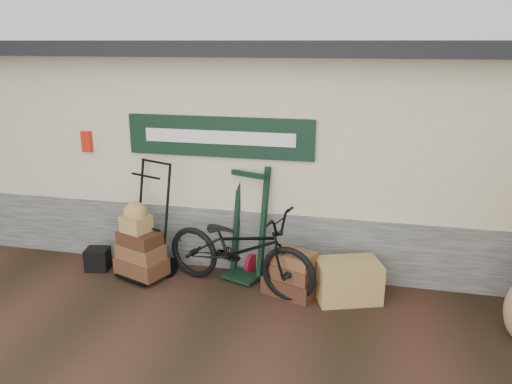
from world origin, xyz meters
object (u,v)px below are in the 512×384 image
green_barrow (248,223)px  wicker_hamper (348,280)px  black_trunk (98,259)px  porter_trolley (148,219)px  bicycle (239,244)px  suitcase_stack (291,272)px

green_barrow → wicker_hamper: 1.55m
green_barrow → black_trunk: (-2.17, -0.30, -0.63)m
porter_trolley → bicycle: size_ratio=0.75×
green_barrow → bicycle: 0.41m
porter_trolley → black_trunk: porter_trolley is taller
green_barrow → black_trunk: 2.28m
porter_trolley → suitcase_stack: size_ratio=2.43×
black_trunk → bicycle: (2.15, -0.08, 0.48)m
suitcase_stack → bicycle: bearing=-180.0°
porter_trolley → green_barrow: porter_trolley is taller
green_barrow → suitcase_stack: 0.92m
green_barrow → wicker_hamper: green_barrow is taller
suitcase_stack → bicycle: size_ratio=0.31×
bicycle → porter_trolley: bearing=98.4°
porter_trolley → green_barrow: size_ratio=1.04×
porter_trolley → wicker_hamper: porter_trolley is taller
green_barrow → bicycle: green_barrow is taller
green_barrow → wicker_hamper: size_ratio=2.01×
porter_trolley → wicker_hamper: size_ratio=2.09×
green_barrow → black_trunk: green_barrow is taller
porter_trolley → bicycle: (1.34, -0.14, -0.19)m
porter_trolley → green_barrow: (1.36, 0.24, -0.03)m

